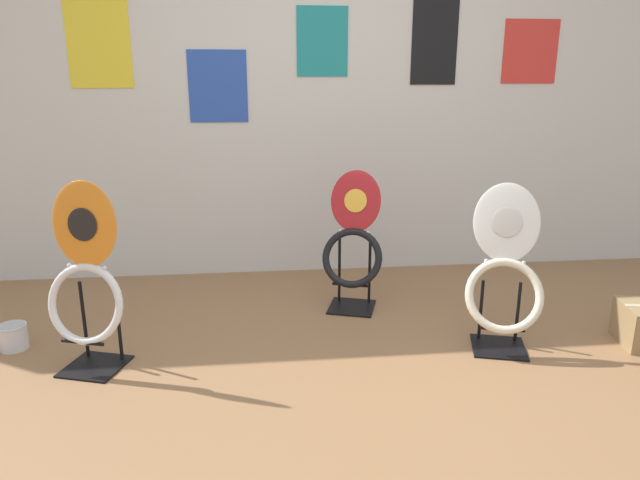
% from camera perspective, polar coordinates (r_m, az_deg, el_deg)
% --- Properties ---
extents(ground_plane, '(14.00, 14.00, 0.00)m').
position_cam_1_polar(ground_plane, '(2.61, 4.67, -16.95)').
color(ground_plane, '#8E6642').
extents(wall_back, '(8.00, 0.07, 2.60)m').
position_cam_1_polar(wall_back, '(4.16, -0.17, 14.39)').
color(wall_back, silver).
rests_on(wall_back, ground_plane).
extents(toilet_seat_display_orange_sun, '(0.43, 0.35, 0.95)m').
position_cam_1_polar(toilet_seat_display_orange_sun, '(3.01, -22.37, -3.97)').
color(toilet_seat_display_orange_sun, black).
rests_on(toilet_seat_display_orange_sun, ground_plane).
extents(toilet_seat_display_crimson_swirl, '(0.42, 0.37, 0.86)m').
position_cam_1_polar(toilet_seat_display_crimson_swirl, '(3.55, 3.31, -0.88)').
color(toilet_seat_display_crimson_swirl, black).
rests_on(toilet_seat_display_crimson_swirl, ground_plane).
extents(toilet_seat_display_white_plain, '(0.45, 0.41, 0.88)m').
position_cam_1_polar(toilet_seat_display_white_plain, '(3.17, 17.95, -3.66)').
color(toilet_seat_display_white_plain, black).
rests_on(toilet_seat_display_white_plain, ground_plane).
extents(paint_can, '(0.15, 0.15, 0.14)m').
position_cam_1_polar(paint_can, '(3.53, -28.35, -8.42)').
color(paint_can, silver).
rests_on(paint_can, ground_plane).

